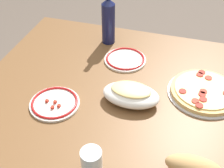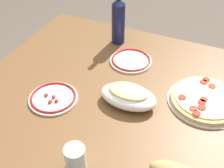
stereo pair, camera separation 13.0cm
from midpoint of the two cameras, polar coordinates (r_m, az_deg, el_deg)
dining_table at (r=1.40m, az=2.68°, el=-4.51°), size 1.19×1.07×0.72m
pepperoni_pizza at (r=1.33m, az=20.13°, el=-2.92°), size 0.32×0.32×0.03m
baked_pasta_dish at (r=1.23m, az=6.18°, el=-2.31°), size 0.24×0.15×0.08m
wine_bottle at (r=1.58m, az=3.63°, el=12.01°), size 0.07×0.07×0.32m
water_glass at (r=1.01m, az=-3.26°, el=-14.27°), size 0.07×0.07×0.10m
side_plate_near at (r=1.49m, az=6.23°, el=4.41°), size 0.21×0.21×0.02m
side_plate_far at (r=1.28m, az=-8.33°, el=-2.76°), size 0.21×0.21×0.02m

